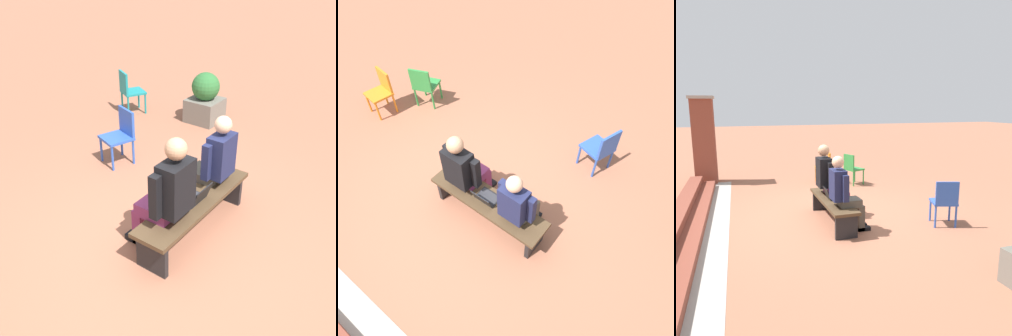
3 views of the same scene
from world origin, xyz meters
TOP-DOWN VIEW (x-y plane):
  - ground_plane at (0.00, 0.00)m, footprint 60.00×60.00m
  - concrete_strip at (-0.37, 2.08)m, footprint 8.12×0.40m
  - brick_steps at (-0.37, 2.63)m, footprint 7.32×0.60m
  - brick_pillar_right_of_steps at (3.82, 2.51)m, footprint 0.64×0.64m
  - bench at (-0.37, 0.05)m, footprint 1.80×0.44m
  - person_student at (-0.84, -0.01)m, footprint 0.53×0.66m
  - person_adult at (0.08, -0.02)m, footprint 0.58×0.73m
  - laptop at (-0.34, 0.06)m, footprint 0.32×0.29m
  - plastic_chair_mid_courtyard at (-1.16, -1.80)m, footprint 0.53×0.53m
  - plastic_chair_foreground at (2.32, -1.28)m, footprint 0.54×0.54m
  - plastic_chair_near_bench_left at (2.83, -0.66)m, footprint 0.48×0.48m

SIDE VIEW (x-z plane):
  - ground_plane at x=0.00m, z-range 0.00..0.00m
  - concrete_strip at x=-0.37m, z-range 0.00..0.01m
  - brick_steps at x=-0.37m, z-range -0.02..0.28m
  - bench at x=-0.37m, z-range 0.13..0.58m
  - plastic_chair_mid_courtyard at x=-1.16m, z-range 0.06..0.90m
  - plastic_chair_foreground at x=2.32m, z-range 0.06..0.90m
  - plastic_chair_near_bench_left at x=2.83m, z-range 0.06..0.90m
  - laptop at x=-0.34m, z-range 0.39..0.61m
  - person_student at x=-0.84m, z-range 0.05..1.37m
  - person_adult at x=0.08m, z-range 0.04..1.44m
  - brick_pillar_right_of_steps at x=3.82m, z-range 0.01..2.40m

